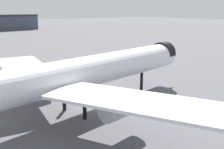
% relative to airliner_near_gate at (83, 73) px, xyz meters
% --- Properties ---
extents(ground, '(900.00, 900.00, 0.00)m').
position_rel_airliner_near_gate_xyz_m(ground, '(1.80, 1.08, -7.65)').
color(ground, '#56565B').
extents(airliner_near_gate, '(63.52, 57.53, 17.38)m').
position_rel_airliner_near_gate_xyz_m(airliner_near_gate, '(0.00, 0.00, 0.00)').
color(airliner_near_gate, white).
rests_on(airliner_near_gate, ground).
extents(traffic_cone_near_nose, '(0.47, 0.47, 0.59)m').
position_rel_airliner_near_gate_xyz_m(traffic_cone_near_nose, '(22.20, 28.84, -7.36)').
color(traffic_cone_near_nose, '#F2600C').
rests_on(traffic_cone_near_nose, ground).
extents(traffic_cone_wingtip, '(0.49, 0.49, 0.61)m').
position_rel_airliner_near_gate_xyz_m(traffic_cone_wingtip, '(30.57, 24.61, -7.35)').
color(traffic_cone_wingtip, '#F2600C').
rests_on(traffic_cone_wingtip, ground).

